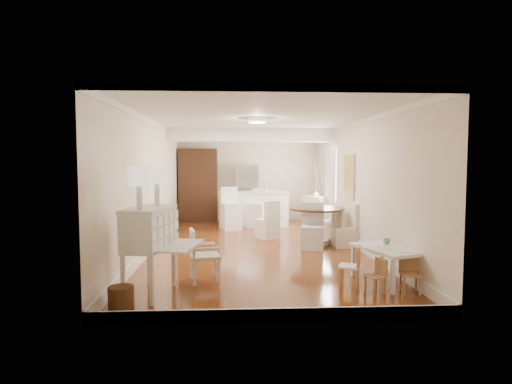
{
  "coord_description": "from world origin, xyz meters",
  "views": [
    {
      "loc": [
        -0.51,
        -9.4,
        1.91
      ],
      "look_at": [
        0.02,
        0.3,
        1.21
      ],
      "focal_mm": 30.0,
      "sensor_mm": 36.0,
      "label": 1
    }
  ],
  "objects": [
    {
      "name": "pantry_cabinet",
      "position": [
        -1.6,
        4.18,
        1.15
      ],
      "size": [
        1.2,
        0.6,
        2.3
      ],
      "primitive_type": "cube",
      "color": "#381E11",
      "rests_on": "ground"
    },
    {
      "name": "sideboard",
      "position": [
        1.98,
        3.16,
        0.44
      ],
      "size": [
        0.73,
        1.01,
        0.88
      ],
      "primitive_type": "cube",
      "rotation": [
        0.0,
        0.0,
        0.39
      ],
      "color": "white",
      "rests_on": "ground"
    },
    {
      "name": "breakfast_counter",
      "position": [
        0.1,
        3.1,
        0.52
      ],
      "size": [
        2.05,
        0.65,
        1.03
      ],
      "primitive_type": "cube",
      "color": "white",
      "rests_on": "ground"
    },
    {
      "name": "room",
      "position": [
        0.04,
        0.32,
        1.98
      ],
      "size": [
        9.0,
        9.04,
        2.82
      ],
      "color": "brown",
      "rests_on": "ground"
    },
    {
      "name": "pencil_cup",
      "position": [
        1.99,
        -2.65,
        0.61
      ],
      "size": [
        0.12,
        0.12,
        0.09
      ],
      "primitive_type": "imported",
      "rotation": [
        0.0,
        0.0,
        -0.13
      ],
      "color": "#63A96B",
      "rests_on": "kids_table"
    },
    {
      "name": "dining_table",
      "position": [
        1.43,
        0.27,
        0.42
      ],
      "size": [
        1.28,
        1.28,
        0.84
      ],
      "primitive_type": "cylinder",
      "rotation": [
        0.0,
        0.0,
        -0.03
      ],
      "color": "#4D2B19",
      "rests_on": "ground"
    },
    {
      "name": "branch_vase",
      "position": [
        1.96,
        3.12,
        0.96
      ],
      "size": [
        0.19,
        0.19,
        0.17
      ],
      "primitive_type": "imported",
      "rotation": [
        0.0,
        0.0,
        -0.19
      ],
      "color": "silver",
      "rests_on": "sideboard"
    },
    {
      "name": "banquette",
      "position": [
        1.99,
        0.5,
        0.49
      ],
      "size": [
        0.52,
        1.6,
        0.98
      ],
      "primitive_type": "cube",
      "color": "silver",
      "rests_on": "ground"
    },
    {
      "name": "gustavian_armchair",
      "position": [
        -0.96,
        -2.66,
        0.42
      ],
      "size": [
        0.57,
        0.57,
        0.84
      ],
      "primitive_type": "cube",
      "rotation": [
        0.0,
        0.0,
        1.78
      ],
      "color": "white",
      "rests_on": "ground"
    },
    {
      "name": "kids_chair_a",
      "position": [
        1.54,
        -3.44,
        0.26
      ],
      "size": [
        0.33,
        0.33,
        0.52
      ],
      "primitive_type": "cube",
      "rotation": [
        0.0,
        0.0,
        -1.18
      ],
      "color": "#A5794B",
      "rests_on": "ground"
    },
    {
      "name": "wicker_basket",
      "position": [
        -1.94,
        -3.98,
        0.16
      ],
      "size": [
        0.35,
        0.35,
        0.32
      ],
      "primitive_type": "cylinder",
      "rotation": [
        0.0,
        0.0,
        -0.08
      ],
      "color": "#57351B",
      "rests_on": "ground"
    },
    {
      "name": "kids_chair_c",
      "position": [
        2.06,
        -3.44,
        0.29
      ],
      "size": [
        0.32,
        0.32,
        0.58
      ],
      "primitive_type": "cube",
      "rotation": [
        0.0,
        0.0,
        -0.15
      ],
      "color": "#A5784B",
      "rests_on": "ground"
    },
    {
      "name": "bar_stool_left",
      "position": [
        -0.56,
        2.46,
        0.6
      ],
      "size": [
        0.59,
        0.59,
        1.19
      ],
      "primitive_type": "cube",
      "rotation": [
        0.0,
        0.0,
        0.28
      ],
      "color": "white",
      "rests_on": "ground"
    },
    {
      "name": "slip_chair_far",
      "position": [
        0.34,
        1.1,
        0.48
      ],
      "size": [
        0.63,
        0.64,
        0.95
      ],
      "primitive_type": "cube",
      "rotation": [
        0.0,
        0.0,
        -2.59
      ],
      "color": "white",
      "rests_on": "ground"
    },
    {
      "name": "slip_chair_near",
      "position": [
        1.23,
        -0.25,
        0.5
      ],
      "size": [
        0.58,
        0.59,
        1.01
      ],
      "primitive_type": "cube",
      "rotation": [
        0.0,
        0.0,
        -0.22
      ],
      "color": "silver",
      "rests_on": "ground"
    },
    {
      "name": "fridge",
      "position": [
        0.3,
        4.15,
        0.9
      ],
      "size": [
        0.75,
        0.65,
        1.8
      ],
      "primitive_type": "imported",
      "color": "silver",
      "rests_on": "ground"
    },
    {
      "name": "kids_table",
      "position": [
        1.9,
        -2.93,
        0.28
      ],
      "size": [
        0.99,
        1.29,
        0.57
      ],
      "primitive_type": "cube",
      "rotation": [
        0.0,
        0.0,
        0.3
      ],
      "color": "white",
      "rests_on": "ground"
    },
    {
      "name": "bar_stool_right",
      "position": [
        0.19,
        2.81,
        0.56
      ],
      "size": [
        0.58,
        0.58,
        1.12
      ],
      "primitive_type": "cube",
      "rotation": [
        0.0,
        0.0,
        -0.38
      ],
      "color": "white",
      "rests_on": "ground"
    },
    {
      "name": "kids_chair_b",
      "position": [
        1.27,
        -3.06,
        0.32
      ],
      "size": [
        0.4,
        0.4,
        0.64
      ],
      "primitive_type": "cube",
      "rotation": [
        0.0,
        0.0,
        -1.95
      ],
      "color": "tan",
      "rests_on": "ground"
    },
    {
      "name": "secretary_bureau",
      "position": [
        -1.7,
        -3.31,
        0.63
      ],
      "size": [
        1.17,
        1.19,
        1.27
      ],
      "primitive_type": "cube",
      "rotation": [
        0.0,
        0.0,
        -0.2
      ],
      "color": "silver",
      "rests_on": "ground"
    }
  ]
}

